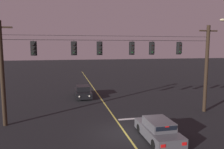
% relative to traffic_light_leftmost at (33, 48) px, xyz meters
% --- Properties ---
extents(ground_plane, '(180.00, 180.00, 0.00)m').
position_rel_traffic_light_leftmost_xyz_m(ground_plane, '(6.40, -3.45, -5.97)').
color(ground_plane, black).
extents(lane_centre_stripe, '(0.14, 60.00, 0.01)m').
position_rel_traffic_light_leftmost_xyz_m(lane_centre_stripe, '(6.40, 6.02, -5.96)').
color(lane_centre_stripe, '#D1C64C').
rests_on(lane_centre_stripe, ground).
extents(stop_bar_paint, '(3.40, 0.36, 0.01)m').
position_rel_traffic_light_leftmost_xyz_m(stop_bar_paint, '(8.30, -0.58, -5.96)').
color(stop_bar_paint, silver).
rests_on(stop_bar_paint, ground).
extents(signal_span_assembly, '(19.25, 0.32, 8.02)m').
position_rel_traffic_light_leftmost_xyz_m(signal_span_assembly, '(6.40, 0.02, -1.80)').
color(signal_span_assembly, '#2D2116').
rests_on(signal_span_assembly, ground).
extents(traffic_light_leftmost, '(0.48, 0.41, 1.22)m').
position_rel_traffic_light_leftmost_xyz_m(traffic_light_leftmost, '(0.00, 0.00, 0.00)').
color(traffic_light_leftmost, black).
extents(traffic_light_left_inner, '(0.48, 0.41, 1.22)m').
position_rel_traffic_light_leftmost_xyz_m(traffic_light_left_inner, '(3.08, 0.00, 0.00)').
color(traffic_light_left_inner, black).
extents(traffic_light_centre, '(0.48, 0.41, 1.22)m').
position_rel_traffic_light_leftmost_xyz_m(traffic_light_centre, '(5.16, 0.00, 0.00)').
color(traffic_light_centre, black).
extents(traffic_light_right_inner, '(0.48, 0.41, 1.22)m').
position_rel_traffic_light_leftmost_xyz_m(traffic_light_right_inner, '(7.94, 0.00, 0.00)').
color(traffic_light_right_inner, black).
extents(traffic_light_rightmost, '(0.48, 0.41, 1.22)m').
position_rel_traffic_light_leftmost_xyz_m(traffic_light_rightmost, '(9.74, 0.00, 0.00)').
color(traffic_light_rightmost, black).
extents(traffic_light_far_right, '(0.48, 0.41, 1.22)m').
position_rel_traffic_light_leftmost_xyz_m(traffic_light_far_right, '(12.33, 0.00, 0.00)').
color(traffic_light_far_right, black).
extents(car_waiting_near_lane, '(1.80, 4.33, 1.39)m').
position_rel_traffic_light_leftmost_xyz_m(car_waiting_near_lane, '(8.20, -4.95, -5.32)').
color(car_waiting_near_lane, '#4C4C51').
rests_on(car_waiting_near_lane, ground).
extents(car_oncoming_lead, '(1.80, 4.42, 1.39)m').
position_rel_traffic_light_leftmost_xyz_m(car_oncoming_lead, '(4.39, 8.46, -5.32)').
color(car_oncoming_lead, black).
rests_on(car_oncoming_lead, ground).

